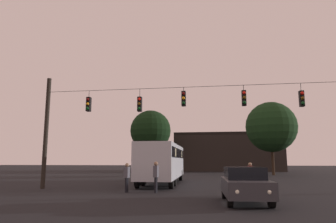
{
  "coord_description": "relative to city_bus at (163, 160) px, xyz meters",
  "views": [
    {
      "loc": [
        1.55,
        -6.71,
        1.8
      ],
      "look_at": [
        -1.59,
        13.89,
        5.15
      ],
      "focal_mm": 32.64,
      "sensor_mm": 36.0,
      "label": 1
    }
  ],
  "objects": [
    {
      "name": "ground_plane",
      "position": [
        2.55,
        7.07,
        -1.87
      ],
      "size": [
        168.0,
        168.0,
        0.0
      ],
      "primitive_type": "plane",
      "color": "black",
      "rests_on": "ground"
    },
    {
      "name": "overhead_signal_span",
      "position": [
        2.55,
        -5.33,
        2.39
      ],
      "size": [
        19.4,
        0.44,
        7.35
      ],
      "color": "black",
      "rests_on": "ground"
    },
    {
      "name": "city_bus",
      "position": [
        0.0,
        0.0,
        0.0
      ],
      "size": [
        2.91,
        11.08,
        3.0
      ],
      "color": "#B7BCC6",
      "rests_on": "ground"
    },
    {
      "name": "car_near_right",
      "position": [
        5.35,
        -10.15,
        -1.07
      ],
      "size": [
        2.0,
        4.4,
        1.52
      ],
      "color": "#2D2D33",
      "rests_on": "ground"
    },
    {
      "name": "pedestrian_crossing_left",
      "position": [
        0.76,
        -6.84,
        -0.87
      ],
      "size": [
        0.27,
        0.38,
        1.74
      ],
      "color": "black",
      "rests_on": "ground"
    },
    {
      "name": "pedestrian_crossing_center",
      "position": [
        -0.96,
        -6.77,
        -0.93
      ],
      "size": [
        0.28,
        0.39,
        1.65
      ],
      "color": "black",
      "rests_on": "ground"
    },
    {
      "name": "pedestrian_crossing_right",
      "position": [
        6.24,
        -4.33,
        -0.92
      ],
      "size": [
        0.33,
        0.41,
        1.67
      ],
      "color": "black",
      "rests_on": "ground"
    },
    {
      "name": "corner_building",
      "position": [
        6.31,
        32.05,
        1.38
      ],
      "size": [
        18.03,
        10.41,
        6.49
      ],
      "color": "black",
      "rests_on": "ground"
    },
    {
      "name": "tree_left_silhouette",
      "position": [
        11.22,
        15.8,
        4.12
      ],
      "size": [
        6.35,
        6.35,
        9.17
      ],
      "color": "#2D2116",
      "rests_on": "ground"
    },
    {
      "name": "tree_behind_building",
      "position": [
        -5.75,
        22.4,
        4.54
      ],
      "size": [
        6.32,
        6.32,
        9.58
      ],
      "color": "#2D2116",
      "rests_on": "ground"
    }
  ]
}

